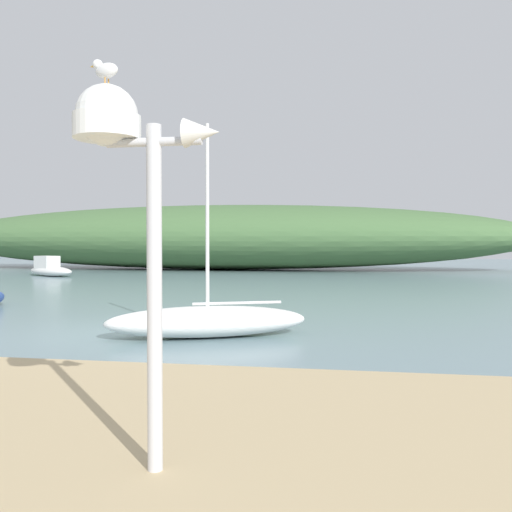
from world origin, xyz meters
name	(u,v)px	position (x,y,z in m)	size (l,w,h in m)	color
ground_plane	(119,333)	(0.00, 0.00, 0.00)	(120.00, 120.00, 0.00)	gray
distant_hill	(217,237)	(-4.66, 28.86, 2.48)	(47.62, 10.28, 4.96)	#476B3D
mast_structure	(122,151)	(3.18, -7.07, 2.73)	(1.18, 0.53, 3.06)	silver
seagull_on_radar	(105,69)	(3.04, -7.07, 3.38)	(0.29, 0.16, 0.21)	orange
sailboat_near_shore	(208,321)	(2.07, -0.13, 0.34)	(4.50, 2.80, 4.54)	white
motorboat_inner_mooring	(50,269)	(-12.71, 18.59, 0.45)	(4.03, 2.80, 1.24)	white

